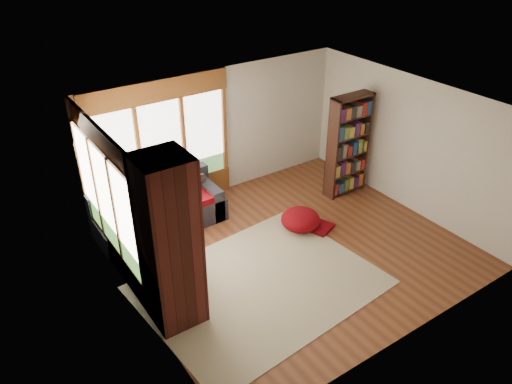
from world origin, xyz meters
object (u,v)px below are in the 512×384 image
pouf (301,219)px  dog_tan (164,201)px  brick_chimney (170,244)px  bookshelf (348,146)px  area_rug (260,285)px  dog_brindle (132,222)px  sectional_sofa (147,225)px

pouf → dog_tan: size_ratio=0.75×
brick_chimney → bookshelf: bearing=16.5°
area_rug → pouf: (1.52, 0.90, 0.20)m
pouf → bookshelf: bearing=19.4°
bookshelf → area_rug: bearing=-155.0°
brick_chimney → pouf: bearing=14.8°
pouf → dog_brindle: size_ratio=0.82×
brick_chimney → sectional_sofa: (0.45, 2.05, -1.00)m
pouf → dog_tan: dog_tan is taller
bookshelf → dog_tan: bookshelf is taller
sectional_sofa → brick_chimney: bearing=-105.4°
sectional_sofa → dog_brindle: 0.78m
brick_chimney → dog_brindle: brick_chimney is taller
sectional_sofa → dog_brindle: dog_brindle is taller
brick_chimney → sectional_sofa: brick_chimney is taller
brick_chimney → bookshelf: size_ratio=1.24×
brick_chimney → pouf: (2.91, 0.77, -1.09)m
bookshelf → dog_tan: size_ratio=2.19×
area_rug → dog_brindle: dog_brindle is taller
brick_chimney → pouf: brick_chimney is taller
brick_chimney → dog_tan: bearing=68.4°
brick_chimney → dog_brindle: 1.66m
dog_tan → pouf: bearing=-69.4°
sectional_sofa → bookshelf: bearing=-12.8°
dog_tan → dog_brindle: size_ratio=1.09×
sectional_sofa → dog_tan: dog_tan is taller
area_rug → dog_tan: (-0.64, 2.01, 0.77)m
sectional_sofa → dog_brindle: bearing=-134.8°
area_rug → pouf: bearing=30.5°
sectional_sofa → pouf: sectional_sofa is taller
pouf → dog_tan: bearing=152.9°
dog_brindle → bookshelf: bearing=-97.5°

